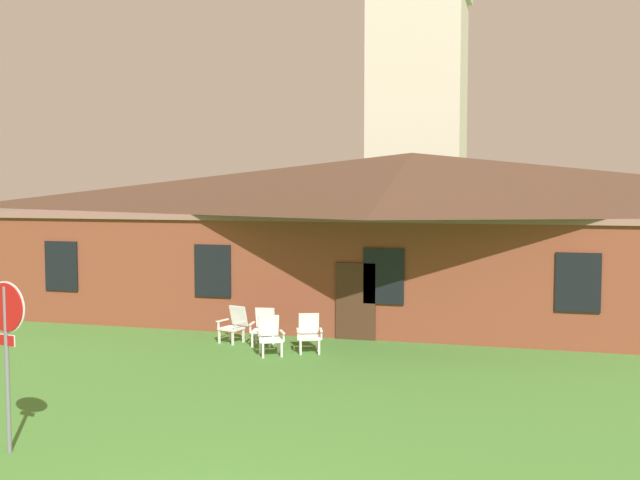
{
  "coord_description": "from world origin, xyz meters",
  "views": [
    {
      "loc": [
        3.61,
        -7.53,
        4.17
      ],
      "look_at": [
        -0.56,
        7.75,
        3.03
      ],
      "focal_mm": 42.2,
      "sensor_mm": 36.0,
      "label": 1
    }
  ],
  "objects_px": {
    "lawn_chair_left_end": "(270,335)",
    "lawn_chair_middle": "(309,332)",
    "lawn_chair_by_porch": "(234,324)",
    "lawn_chair_near_door": "(264,326)",
    "stop_sign": "(6,331)"
  },
  "relations": [
    {
      "from": "lawn_chair_near_door",
      "to": "lawn_chair_left_end",
      "type": "xyz_separation_m",
      "value": [
        0.53,
        -1.06,
        0.0
      ]
    },
    {
      "from": "stop_sign",
      "to": "lawn_chair_near_door",
      "type": "height_order",
      "value": "stop_sign"
    },
    {
      "from": "lawn_chair_near_door",
      "to": "lawn_chair_left_end",
      "type": "distance_m",
      "value": 1.19
    },
    {
      "from": "stop_sign",
      "to": "lawn_chair_by_porch",
      "type": "xyz_separation_m",
      "value": [
        0.29,
        8.74,
        -1.42
      ]
    },
    {
      "from": "lawn_chair_by_porch",
      "to": "stop_sign",
      "type": "bearing_deg",
      "value": -91.88
    },
    {
      "from": "lawn_chair_by_porch",
      "to": "lawn_chair_near_door",
      "type": "height_order",
      "value": "same"
    },
    {
      "from": "lawn_chair_by_porch",
      "to": "lawn_chair_near_door",
      "type": "distance_m",
      "value": 0.88
    },
    {
      "from": "lawn_chair_by_porch",
      "to": "lawn_chair_middle",
      "type": "relative_size",
      "value": 1.0
    },
    {
      "from": "lawn_chair_left_end",
      "to": "lawn_chair_by_porch",
      "type": "bearing_deg",
      "value": 140.43
    },
    {
      "from": "stop_sign",
      "to": "lawn_chair_left_end",
      "type": "height_order",
      "value": "stop_sign"
    },
    {
      "from": "stop_sign",
      "to": "lawn_chair_left_end",
      "type": "relative_size",
      "value": 2.82
    },
    {
      "from": "lawn_chair_left_end",
      "to": "lawn_chair_middle",
      "type": "xyz_separation_m",
      "value": [
        0.85,
        0.56,
        0.0
      ]
    },
    {
      "from": "lawn_chair_left_end",
      "to": "lawn_chair_middle",
      "type": "bearing_deg",
      "value": 33.38
    },
    {
      "from": "lawn_chair_left_end",
      "to": "lawn_chair_middle",
      "type": "relative_size",
      "value": 1.0
    },
    {
      "from": "stop_sign",
      "to": "lawn_chair_by_porch",
      "type": "bearing_deg",
      "value": 88.12
    }
  ]
}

